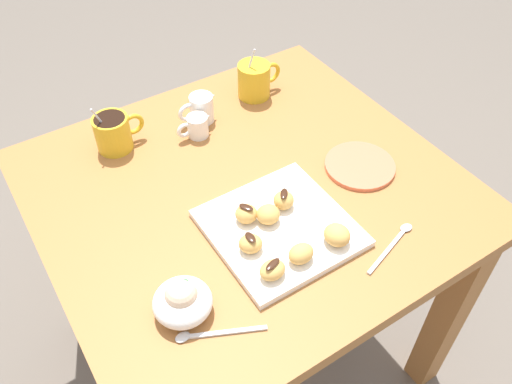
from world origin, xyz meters
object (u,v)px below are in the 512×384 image
object	(u,v)px
pastry_plate_square	(280,228)
ice_cream_bowl	(182,301)
saucer_coral_left	(360,166)
beignet_1	(337,235)
beignet_4	(246,214)
chocolate_sauce_pitcher	(197,125)
beignet_6	(301,254)
beignet_5	(268,214)
coffee_mug_mustard_right	(255,79)
beignet_3	(272,270)
coffee_mug_mustard_left	(113,132)
cream_pitcher_white	(201,108)
dining_table	(248,225)
beignet_2	(250,244)
beignet_0	(284,200)

from	to	relation	value
pastry_plate_square	ice_cream_bowl	world-z (taller)	ice_cream_bowl
saucer_coral_left	beignet_1	size ratio (longest dim) A/B	2.95
beignet_1	beignet_4	size ratio (longest dim) A/B	1.21
chocolate_sauce_pitcher	beignet_6	size ratio (longest dim) A/B	1.73
beignet_4	beignet_5	world-z (taller)	beignet_5
beignet_1	coffee_mug_mustard_right	bearing A→B (deg)	74.66
ice_cream_bowl	beignet_4	size ratio (longest dim) A/B	2.36
pastry_plate_square	coffee_mug_mustard_right	distance (m)	0.49
beignet_3	beignet_5	bearing A→B (deg)	59.66
coffee_mug_mustard_left	beignet_3	distance (m)	0.54
cream_pitcher_white	beignet_1	distance (m)	0.51
saucer_coral_left	beignet_5	xyz separation A→B (m)	(-0.28, -0.03, 0.03)
coffee_mug_mustard_right	ice_cream_bowl	xyz separation A→B (m)	(-0.47, -0.50, -0.02)
dining_table	beignet_2	xyz separation A→B (m)	(-0.10, -0.17, 0.17)
pastry_plate_square	beignet_3	size ratio (longest dim) A/B	5.33
cream_pitcher_white	saucer_coral_left	bearing A→B (deg)	-57.76
chocolate_sauce_pitcher	beignet_5	size ratio (longest dim) A/B	1.87
saucer_coral_left	beignet_0	world-z (taller)	beignet_0
dining_table	coffee_mug_mustard_right	bearing A→B (deg)	54.62
dining_table	beignet_6	size ratio (longest dim) A/B	17.16
coffee_mug_mustard_right	chocolate_sauce_pitcher	distance (m)	0.22
chocolate_sauce_pitcher	beignet_1	size ratio (longest dim) A/B	1.65
beignet_1	beignet_5	size ratio (longest dim) A/B	1.13
pastry_plate_square	beignet_0	bearing A→B (deg)	47.36
beignet_5	beignet_4	bearing A→B (deg)	144.37
beignet_3	beignet_4	size ratio (longest dim) A/B	1.13
saucer_coral_left	beignet_2	xyz separation A→B (m)	(-0.35, -0.08, 0.03)
dining_table	saucer_coral_left	world-z (taller)	saucer_coral_left
beignet_1	beignet_2	distance (m)	0.17
dining_table	beignet_3	world-z (taller)	beignet_3
dining_table	cream_pitcher_white	size ratio (longest dim) A/B	8.71
coffee_mug_mustard_right	ice_cream_bowl	bearing A→B (deg)	-133.54
coffee_mug_mustard_right	beignet_5	bearing A→B (deg)	-119.28
ice_cream_bowl	beignet_0	bearing A→B (deg)	19.64
beignet_0	beignet_5	distance (m)	0.05
coffee_mug_mustard_right	cream_pitcher_white	world-z (taller)	coffee_mug_mustard_right
beignet_2	beignet_6	size ratio (longest dim) A/B	0.89
beignet_2	beignet_5	xyz separation A→B (m)	(0.07, 0.04, 0.00)
dining_table	pastry_plate_square	size ratio (longest dim) A/B	3.28
beignet_3	ice_cream_bowl	bearing A→B (deg)	170.12
coffee_mug_mustard_right	beignet_0	world-z (taller)	coffee_mug_mustard_right
cream_pitcher_white	ice_cream_bowl	bearing A→B (deg)	-122.03
pastry_plate_square	beignet_4	size ratio (longest dim) A/B	6.03
beignet_1	beignet_3	xyz separation A→B (m)	(-0.15, 0.00, -0.00)
dining_table	ice_cream_bowl	xyz separation A→B (m)	(-0.27, -0.21, 0.17)
ice_cream_bowl	beignet_4	world-z (taller)	ice_cream_bowl
cream_pitcher_white	ice_cream_bowl	size ratio (longest dim) A/B	0.96
beignet_1	beignet_6	xyz separation A→B (m)	(-0.09, 0.00, -0.00)
beignet_6	coffee_mug_mustard_right	bearing A→B (deg)	66.25
coffee_mug_mustard_left	beignet_3	xyz separation A→B (m)	(0.10, -0.53, -0.02)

